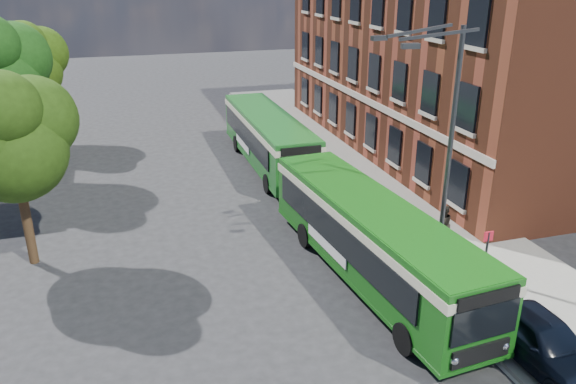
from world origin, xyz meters
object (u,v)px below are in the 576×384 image
object	(u,v)px
street_lamp	(441,150)
bus_front	(371,234)
bus_rear	(268,135)
parked_car	(542,339)

from	to	relation	value
street_lamp	bus_front	xyz separation A→B (m)	(-2.44, 0.10, -2.96)
bus_rear	street_lamp	bearing A→B (deg)	-79.02
bus_front	bus_rear	xyz separation A→B (m)	(-0.21, 13.55, -0.00)
parked_car	bus_front	bearing A→B (deg)	112.38
bus_rear	parked_car	size ratio (longest dim) A/B	2.81
street_lamp	bus_front	bearing A→B (deg)	177.67
street_lamp	parked_car	size ratio (longest dim) A/B	2.07
bus_front	parked_car	bearing A→B (deg)	-66.09
street_lamp	parked_car	distance (m)	7.01
street_lamp	bus_rear	xyz separation A→B (m)	(-2.65, 13.65, -2.96)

